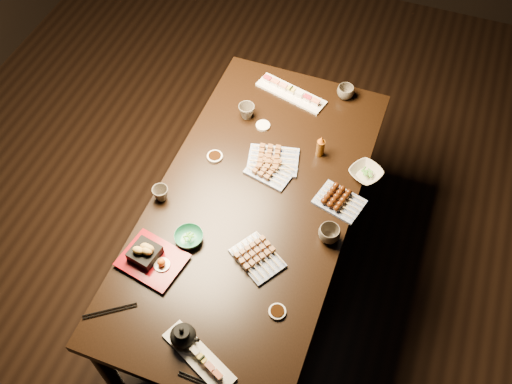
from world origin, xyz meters
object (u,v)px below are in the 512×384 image
tempura_tray (151,257)px  teacup_far_right (345,92)px  yakitori_plate_center (270,168)px  dining_table (253,244)px  sushi_platter_far (291,91)px  sushi_platter_near (199,356)px  condiment_bottle (321,146)px  teapot (183,335)px  teacup_mid_right (329,234)px  yakitori_plate_left (273,158)px  edamame_bowl_green (189,238)px  yakitori_plate_right (257,256)px  teacup_near_left (161,194)px  teacup_far_left (247,111)px  edamame_bowl_cream (366,173)px

tempura_tray → teacup_far_right: tempura_tray is taller
yakitori_plate_center → tempura_tray: 0.71m
dining_table → teacup_far_right: teacup_far_right is taller
sushi_platter_far → tempura_tray: 1.19m
sushi_platter_near → condiment_bottle: condiment_bottle is taller
dining_table → sushi_platter_far: (-0.05, 0.73, 0.40)m
sushi_platter_near → teapot: teapot is taller
dining_table → teacup_far_right: bearing=89.8°
sushi_platter_near → teacup_mid_right: size_ratio=3.48×
dining_table → yakitori_plate_left: yakitori_plate_left is taller
edamame_bowl_green → yakitori_plate_left: bearing=69.8°
sushi_platter_near → yakitori_plate_right: (0.06, 0.49, 0.01)m
teacup_far_right → teapot: 1.54m
teapot → sushi_platter_far: bearing=92.1°
yakitori_plate_left → teacup_near_left: bearing=-149.7°
teacup_near_left → teacup_far_left: size_ratio=0.90×
teacup_far_right → condiment_bottle: size_ratio=0.72×
edamame_bowl_cream → teacup_far_right: teacup_far_right is taller
sushi_platter_near → sushi_platter_far: size_ratio=0.86×
sushi_platter_near → yakitori_plate_center: 0.95m
teacup_mid_right → teacup_far_right: (-0.16, 0.87, -0.00)m
teacup_near_left → condiment_bottle: (0.61, 0.51, 0.03)m
sushi_platter_near → teapot: size_ratio=2.72×
edamame_bowl_cream → tempura_tray: (-0.75, -0.78, 0.03)m
yakitori_plate_left → teacup_far_right: (0.21, 0.55, 0.00)m
dining_table → edamame_bowl_cream: edamame_bowl_cream is taller
tempura_tray → teacup_far_right: 1.35m
edamame_bowl_green → yakitori_plate_right: bearing=2.8°
dining_table → yakitori_plate_right: yakitori_plate_right is taller
yakitori_plate_center → teacup_far_right: teacup_far_right is taller
tempura_tray → sushi_platter_near: bearing=-30.9°
edamame_bowl_cream → tempura_tray: 1.08m
edamame_bowl_green → teacup_far_left: size_ratio=1.53×
yakitori_plate_center → condiment_bottle: (0.19, 0.19, 0.03)m
yakitori_plate_right → edamame_bowl_cream: size_ratio=1.49×
dining_table → teacup_far_right: (0.22, 0.81, 0.41)m
yakitori_plate_right → teapot: (-0.15, -0.44, 0.02)m
tempura_tray → teacup_near_left: bearing=120.1°
yakitori_plate_right → edamame_bowl_cream: bearing=93.7°
tempura_tray → teacup_near_left: size_ratio=3.48×
teacup_near_left → yakitori_plate_right: bearing=-15.5°
teacup_near_left → teapot: teapot is taller
yakitori_plate_left → teacup_far_left: bearing=121.7°
dining_table → yakitori_plate_left: bearing=102.9°
sushi_platter_far → yakitori_plate_center: (0.07, -0.53, 0.00)m
teacup_far_left → sushi_platter_near: bearing=-77.4°
yakitori_plate_left → teapot: size_ratio=1.97×
yakitori_plate_center → teacup_near_left: size_ratio=2.83×
yakitori_plate_right → teapot: 0.47m
sushi_platter_near → yakitori_plate_center: yakitori_plate_center is taller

